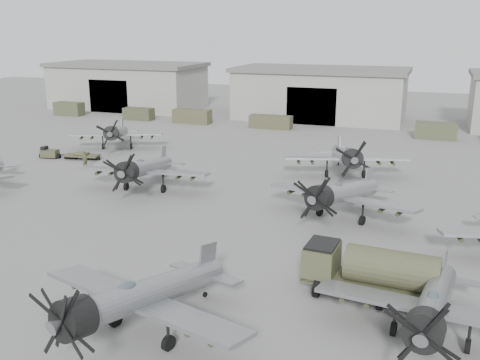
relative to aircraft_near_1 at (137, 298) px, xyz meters
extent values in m
plane|color=slate|center=(-5.65, 8.83, -2.28)|extent=(220.00, 220.00, 0.00)
cube|color=gray|center=(-43.65, 70.83, 1.72)|extent=(28.00, 14.00, 8.00)
cube|color=#61615D|center=(-43.65, 70.83, 6.07)|extent=(29.00, 14.80, 0.70)
cube|color=black|center=(-43.65, 64.03, 0.72)|extent=(8.12, 0.40, 6.00)
cube|color=gray|center=(-5.65, 70.83, 1.72)|extent=(28.00, 14.00, 8.00)
cube|color=#61615D|center=(-5.65, 70.83, 6.07)|extent=(29.00, 14.80, 0.70)
cube|color=black|center=(-5.65, 64.03, 0.72)|extent=(8.12, 0.40, 6.00)
cube|color=#41472E|center=(-48.71, 58.83, -1.11)|extent=(5.28, 2.20, 2.35)
cube|color=#3F412A|center=(-34.44, 58.83, -1.27)|extent=(5.12, 2.20, 2.03)
cube|color=#49482F|center=(-24.39, 58.83, -1.14)|extent=(6.31, 2.20, 2.29)
cube|color=#46472E|center=(-10.85, 58.83, -1.27)|extent=(6.61, 2.20, 2.02)
cube|color=#42472F|center=(13.52, 58.83, -1.11)|extent=(5.63, 2.20, 2.33)
cylinder|color=gray|center=(0.25, 0.90, -0.09)|extent=(4.22, 10.58, 3.11)
cylinder|color=black|center=(-0.99, -3.61, 0.65)|extent=(2.24, 2.02, 2.07)
cube|color=gray|center=(0.09, 0.32, -0.34)|extent=(12.58, 5.39, 0.56)
cube|color=gray|center=(1.48, 5.41, 0.07)|extent=(0.55, 1.63, 1.99)
ellipsoid|color=#3F4C54|center=(-0.17, -0.64, 0.81)|extent=(0.89, 1.31, 0.56)
cylinder|color=black|center=(-1.79, 0.63, -1.93)|extent=(0.48, 0.84, 0.80)
cylinder|color=black|center=(1.86, -0.37, -1.93)|extent=(0.48, 0.84, 0.80)
cylinder|color=black|center=(1.40, 5.12, -2.13)|extent=(0.20, 0.34, 0.32)
cylinder|color=gray|center=(13.92, 5.33, -0.23)|extent=(2.43, 9.94, 2.90)
cylinder|color=black|center=(13.46, 0.99, 0.46)|extent=(1.91, 1.65, 1.93)
cube|color=gray|center=(13.86, 4.78, -0.47)|extent=(11.75, 3.27, 0.52)
cube|color=gray|center=(14.39, 9.67, -0.09)|extent=(0.27, 1.55, 1.85)
ellipsoid|color=#3F4C54|center=(13.77, 3.85, 0.60)|extent=(0.67, 1.17, 0.52)
cylinder|color=black|center=(12.09, 4.78, -1.96)|extent=(0.34, 0.77, 0.74)
cylinder|color=black|center=(15.60, 4.40, -1.96)|extent=(0.34, 0.77, 0.74)
cylinder|color=black|center=(14.36, 9.39, -2.14)|extent=(0.14, 0.31, 0.30)
cylinder|color=gray|center=(-12.64, 23.26, -0.07)|extent=(2.97, 10.72, 3.13)
cylinder|color=black|center=(-11.98, 18.60, 0.67)|extent=(2.10, 1.83, 2.08)
cube|color=gray|center=(-12.55, 22.66, -0.33)|extent=(12.70, 3.94, 0.56)
cube|color=gray|center=(-13.29, 27.92, 0.08)|extent=(0.35, 1.67, 2.00)
ellipsoid|color=#3F4C54|center=(-12.41, 21.67, 0.83)|extent=(0.76, 1.27, 0.56)
cylinder|color=black|center=(-14.41, 22.20, -1.93)|extent=(0.39, 0.83, 0.80)
cylinder|color=black|center=(-10.64, 22.73, -1.93)|extent=(0.39, 0.83, 0.80)
cylinder|color=black|center=(-13.25, 27.62, -2.13)|extent=(0.16, 0.33, 0.32)
cylinder|color=gray|center=(6.82, 21.65, -0.08)|extent=(4.37, 10.60, 3.12)
cylinder|color=black|center=(5.52, 17.14, 0.67)|extent=(2.26, 2.04, 2.08)
cube|color=gray|center=(6.65, 21.08, -0.33)|extent=(12.61, 5.57, 0.56)
cube|color=gray|center=(8.12, 26.16, 0.08)|extent=(0.57, 1.63, 2.00)
ellipsoid|color=#3F4C54|center=(6.38, 20.12, 0.83)|extent=(0.91, 1.32, 0.56)
cylinder|color=black|center=(4.77, 21.41, -1.93)|extent=(0.49, 0.85, 0.80)
cylinder|color=black|center=(8.42, 20.36, -1.93)|extent=(0.49, 0.85, 0.80)
cylinder|color=black|center=(8.03, 25.88, -2.13)|extent=(0.20, 0.34, 0.32)
cylinder|color=gray|center=(-25.60, 38.40, -0.20)|extent=(5.30, 9.72, 2.94)
cylinder|color=black|center=(-23.83, 34.35, 0.50)|extent=(2.24, 2.08, 1.96)
cube|color=gray|center=(-25.38, 37.88, -0.44)|extent=(11.62, 6.63, 0.53)
cube|color=gray|center=(-27.38, 42.46, -0.06)|extent=(0.73, 1.48, 1.88)
ellipsoid|color=#3F4C54|center=(-25.00, 37.02, 0.65)|extent=(0.97, 1.26, 0.53)
cylinder|color=black|center=(-26.94, 36.99, -1.95)|extent=(0.54, 0.80, 0.75)
cylinder|color=black|center=(-23.66, 38.43, -1.95)|extent=(0.54, 0.80, 0.75)
cylinder|color=black|center=(-27.27, 42.20, -2.14)|extent=(0.22, 0.32, 0.30)
cylinder|color=#9C9FA4|center=(4.59, 34.80, -0.03)|extent=(4.71, 10.77, 3.19)
cylinder|color=black|center=(6.03, 30.23, 0.73)|extent=(2.33, 2.12, 2.12)
cube|color=#9C9FA4|center=(4.77, 34.22, -0.29)|extent=(12.83, 5.98, 0.57)
cube|color=#9C9FA4|center=(3.15, 39.37, 0.13)|extent=(0.63, 1.66, 2.04)
ellipsoid|color=#3F4C54|center=(5.08, 33.25, 0.89)|extent=(0.95, 1.35, 0.57)
cylinder|color=black|center=(2.99, 33.44, -1.92)|extent=(0.52, 0.86, 0.82)
cylinder|color=black|center=(6.68, 34.61, -1.92)|extent=(0.52, 0.86, 0.82)
cylinder|color=black|center=(3.24, 39.08, -2.13)|extent=(0.21, 0.35, 0.33)
cube|color=#45472E|center=(10.55, 8.52, -1.43)|extent=(8.08, 3.09, 0.28)
cube|color=#45472E|center=(7.49, 8.71, -0.52)|extent=(1.97, 2.71, 1.93)
cylinder|color=#45472E|center=(11.57, 8.46, -0.30)|extent=(5.34, 2.47, 2.15)
cube|color=black|center=(7.49, 8.71, 0.50)|extent=(1.84, 2.37, 0.17)
cylinder|color=black|center=(7.53, 7.40, -1.77)|extent=(0.40, 1.04, 1.02)
cylinder|color=black|center=(13.35, 9.66, -1.77)|extent=(0.40, 1.04, 1.02)
cube|color=#40412B|center=(-30.15, 30.56, -1.68)|extent=(2.14, 1.52, 0.87)
cube|color=black|center=(-30.79, 30.45, -1.14)|extent=(0.71, 1.06, 0.54)
cylinder|color=black|center=(-30.15, 30.56, -2.01)|extent=(1.39, 0.83, 0.61)
cylinder|color=black|center=(-28.76, 30.80, -1.79)|extent=(1.30, 0.31, 0.09)
cube|color=#40412B|center=(-26.08, 31.27, -1.79)|extent=(4.34, 2.21, 0.20)
cylinder|color=black|center=(-26.08, 31.27, -2.06)|extent=(1.69, 0.75, 0.48)
cylinder|color=#40412B|center=(-26.08, 31.27, -1.57)|extent=(1.56, 0.61, 0.35)
imported|color=#44472E|center=(-23.24, 28.01, -1.31)|extent=(0.56, 0.77, 1.94)
camera|label=1|loc=(12.97, -20.67, 12.89)|focal=40.00mm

